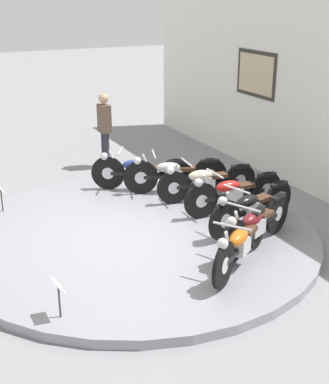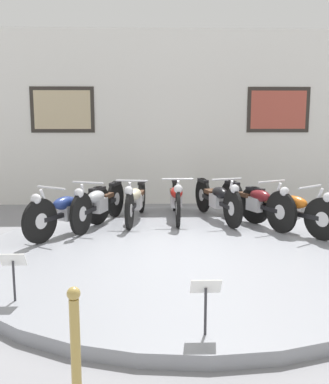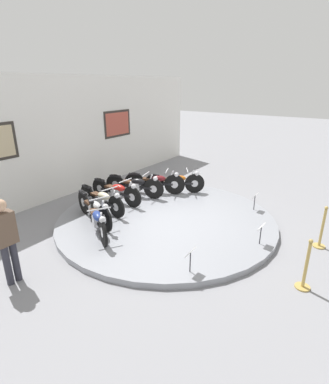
{
  "view_description": "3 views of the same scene",
  "coord_description": "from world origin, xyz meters",
  "px_view_note": "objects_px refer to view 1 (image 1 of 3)",
  "views": [
    {
      "loc": [
        7.36,
        -3.15,
        3.84
      ],
      "look_at": [
        0.26,
        0.36,
        0.85
      ],
      "focal_mm": 50.0,
      "sensor_mm": 36.0,
      "label": 1
    },
    {
      "loc": [
        -0.46,
        -6.18,
        1.99
      ],
      "look_at": [
        -0.26,
        0.17,
        0.91
      ],
      "focal_mm": 42.0,
      "sensor_mm": 36.0,
      "label": 2
    },
    {
      "loc": [
        -6.21,
        -4.24,
        3.62
      ],
      "look_at": [
        0.08,
        0.11,
        0.82
      ],
      "focal_mm": 28.0,
      "sensor_mm": 36.0,
      "label": 3
    }
  ],
  "objects_px": {
    "motorcycle_cream": "(205,181)",
    "info_placard_front_right": "(59,290)",
    "motorcycle_blue": "(140,171)",
    "info_placard_front_left": "(1,192)",
    "visitor_standing": "(105,126)",
    "motorcycle_orange": "(241,242)",
    "motorcycle_red": "(233,192)",
    "motorcycle_maroon": "(255,224)",
    "motorcycle_silver": "(173,173)",
    "motorcycle_black": "(251,207)"
  },
  "relations": [
    {
      "from": "motorcycle_black",
      "to": "motorcycle_cream",
      "type": "bearing_deg",
      "value": -179.88
    },
    {
      "from": "motorcycle_red",
      "to": "motorcycle_maroon",
      "type": "height_order",
      "value": "motorcycle_maroon"
    },
    {
      "from": "motorcycle_maroon",
      "to": "visitor_standing",
      "type": "bearing_deg",
      "value": -174.93
    },
    {
      "from": "motorcycle_red",
      "to": "info_placard_front_right",
      "type": "distance_m",
      "value": 4.1
    },
    {
      "from": "visitor_standing",
      "to": "info_placard_front_left",
      "type": "bearing_deg",
      "value": -53.23
    },
    {
      "from": "motorcycle_blue",
      "to": "motorcycle_red",
      "type": "relative_size",
      "value": 0.87
    },
    {
      "from": "info_placard_front_right",
      "to": "visitor_standing",
      "type": "relative_size",
      "value": 0.3
    },
    {
      "from": "motorcycle_cream",
      "to": "motorcycle_red",
      "type": "bearing_deg",
      "value": 9.81
    },
    {
      "from": "motorcycle_orange",
      "to": "info_placard_front_left",
      "type": "xyz_separation_m",
      "value": [
        -3.6,
        -2.65,
        -0.02
      ]
    },
    {
      "from": "motorcycle_cream",
      "to": "motorcycle_maroon",
      "type": "bearing_deg",
      "value": -9.57
    },
    {
      "from": "motorcycle_orange",
      "to": "info_placard_front_left",
      "type": "relative_size",
      "value": 3.25
    },
    {
      "from": "motorcycle_blue",
      "to": "visitor_standing",
      "type": "distance_m",
      "value": 2.17
    },
    {
      "from": "motorcycle_silver",
      "to": "visitor_standing",
      "type": "distance_m",
      "value": 2.6
    },
    {
      "from": "info_placard_front_right",
      "to": "motorcycle_blue",
      "type": "bearing_deg",
      "value": 143.66
    },
    {
      "from": "motorcycle_red",
      "to": "visitor_standing",
      "type": "relative_size",
      "value": 1.17
    },
    {
      "from": "motorcycle_blue",
      "to": "info_placard_front_right",
      "type": "relative_size",
      "value": 3.41
    },
    {
      "from": "motorcycle_cream",
      "to": "motorcycle_orange",
      "type": "relative_size",
      "value": 1.18
    },
    {
      "from": "motorcycle_red",
      "to": "info_placard_front_left",
      "type": "height_order",
      "value": "motorcycle_red"
    },
    {
      "from": "motorcycle_silver",
      "to": "motorcycle_orange",
      "type": "bearing_deg",
      "value": -9.65
    },
    {
      "from": "motorcycle_blue",
      "to": "motorcycle_maroon",
      "type": "height_order",
      "value": "motorcycle_maroon"
    },
    {
      "from": "motorcycle_black",
      "to": "visitor_standing",
      "type": "height_order",
      "value": "visitor_standing"
    },
    {
      "from": "motorcycle_blue",
      "to": "motorcycle_cream",
      "type": "bearing_deg",
      "value": 40.81
    },
    {
      "from": "motorcycle_red",
      "to": "motorcycle_black",
      "type": "bearing_deg",
      "value": -9.5
    },
    {
      "from": "motorcycle_red",
      "to": "motorcycle_maroon",
      "type": "distance_m",
      "value": 1.44
    },
    {
      "from": "motorcycle_blue",
      "to": "motorcycle_maroon",
      "type": "distance_m",
      "value": 3.15
    },
    {
      "from": "motorcycle_blue",
      "to": "motorcycle_silver",
      "type": "xyz_separation_m",
      "value": [
        0.4,
        0.53,
        0.0
      ]
    },
    {
      "from": "motorcycle_orange",
      "to": "motorcycle_silver",
      "type": "bearing_deg",
      "value": 170.35
    },
    {
      "from": "motorcycle_orange",
      "to": "motorcycle_maroon",
      "type": "bearing_deg",
      "value": 127.26
    },
    {
      "from": "motorcycle_silver",
      "to": "info_placard_front_right",
      "type": "bearing_deg",
      "value": -44.84
    },
    {
      "from": "motorcycle_blue",
      "to": "motorcycle_maroon",
      "type": "relative_size",
      "value": 0.94
    },
    {
      "from": "motorcycle_silver",
      "to": "visitor_standing",
      "type": "relative_size",
      "value": 1.13
    },
    {
      "from": "motorcycle_blue",
      "to": "visitor_standing",
      "type": "height_order",
      "value": "visitor_standing"
    },
    {
      "from": "info_placard_front_left",
      "to": "visitor_standing",
      "type": "height_order",
      "value": "visitor_standing"
    },
    {
      "from": "motorcycle_red",
      "to": "motorcycle_maroon",
      "type": "relative_size",
      "value": 1.07
    },
    {
      "from": "motorcycle_cream",
      "to": "info_placard_front_right",
      "type": "bearing_deg",
      "value": -53.87
    },
    {
      "from": "motorcycle_black",
      "to": "info_placard_front_left",
      "type": "xyz_separation_m",
      "value": [
        -2.58,
        -3.53,
        -0.03
      ]
    },
    {
      "from": "motorcycle_silver",
      "to": "info_placard_front_left",
      "type": "relative_size",
      "value": 3.77
    },
    {
      "from": "motorcycle_red",
      "to": "motorcycle_black",
      "type": "distance_m",
      "value": 0.75
    },
    {
      "from": "motorcycle_cream",
      "to": "visitor_standing",
      "type": "bearing_deg",
      "value": -165.46
    },
    {
      "from": "motorcycle_cream",
      "to": "info_placard_front_right",
      "type": "height_order",
      "value": "motorcycle_cream"
    },
    {
      "from": "motorcycle_blue",
      "to": "info_placard_front_left",
      "type": "distance_m",
      "value": 2.65
    },
    {
      "from": "motorcycle_blue",
      "to": "info_placard_front_left",
      "type": "xyz_separation_m",
      "value": [
        -0.09,
        -2.65,
        -0.03
      ]
    },
    {
      "from": "info_placard_front_right",
      "to": "motorcycle_cream",
      "type": "bearing_deg",
      "value": 126.13
    },
    {
      "from": "motorcycle_blue",
      "to": "motorcycle_maroon",
      "type": "bearing_deg",
      "value": 9.69
    },
    {
      "from": "motorcycle_cream",
      "to": "info_placard_front_right",
      "type": "relative_size",
      "value": 3.85
    },
    {
      "from": "motorcycle_cream",
      "to": "info_placard_front_left",
      "type": "height_order",
      "value": "motorcycle_cream"
    },
    {
      "from": "motorcycle_silver",
      "to": "motorcycle_orange",
      "type": "relative_size",
      "value": 1.16
    },
    {
      "from": "motorcycle_orange",
      "to": "visitor_standing",
      "type": "height_order",
      "value": "visitor_standing"
    },
    {
      "from": "motorcycle_maroon",
      "to": "info_placard_front_right",
      "type": "height_order",
      "value": "motorcycle_maroon"
    },
    {
      "from": "info_placard_front_left",
      "to": "visitor_standing",
      "type": "xyz_separation_m",
      "value": [
        -2.03,
        2.72,
        0.46
      ]
    }
  ]
}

